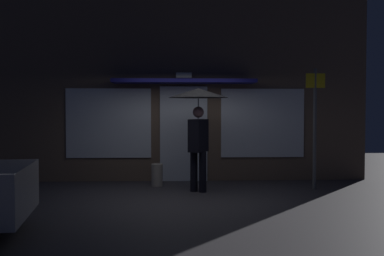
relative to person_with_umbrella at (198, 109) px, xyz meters
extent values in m
plane|color=#38353A|center=(-0.25, -0.70, -1.68)|extent=(18.00, 18.00, 0.00)
cube|color=brown|center=(-0.25, 1.65, 0.50)|extent=(8.62, 0.30, 4.34)
cube|color=white|center=(-0.25, 1.48, -0.58)|extent=(1.10, 0.04, 2.20)
cube|color=white|center=(-1.99, 1.48, -0.33)|extent=(1.95, 0.04, 1.60)
cube|color=white|center=(1.59, 1.48, -0.33)|extent=(1.95, 0.04, 1.60)
cube|color=white|center=(-0.25, 1.40, 0.77)|extent=(0.36, 0.16, 0.12)
cube|color=navy|center=(-0.25, 1.15, 0.62)|extent=(3.20, 0.70, 0.08)
cylinder|color=black|center=(0.09, -0.05, -1.27)|extent=(0.15, 0.15, 0.81)
cylinder|color=black|center=(-0.09, 0.05, -1.27)|extent=(0.15, 0.15, 0.81)
cube|color=black|center=(0.00, 0.00, -0.54)|extent=(0.44, 0.52, 0.66)
cube|color=silver|center=(-0.11, -0.07, -0.54)|extent=(0.09, 0.13, 0.52)
cube|color=navy|center=(-0.11, -0.07, -0.56)|extent=(0.05, 0.06, 0.42)
sphere|color=#A87574|center=(0.00, 0.00, -0.07)|extent=(0.22, 0.22, 0.22)
cylinder|color=slate|center=(0.00, 0.00, -0.05)|extent=(0.02, 0.02, 0.92)
cone|color=black|center=(0.00, 0.00, 0.32)|extent=(1.21, 1.21, 0.19)
cylinder|color=#595B60|center=(2.45, 0.24, -0.42)|extent=(0.07, 0.07, 2.51)
cube|color=gold|center=(2.45, 0.22, 0.58)|extent=(0.40, 0.02, 0.30)
cylinder|color=#B2A899|center=(-0.85, 0.75, -1.44)|extent=(0.24, 0.24, 0.48)
camera|label=1|loc=(-0.55, -9.34, -0.04)|focal=43.64mm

